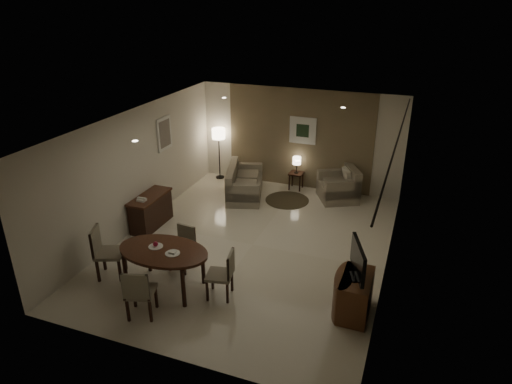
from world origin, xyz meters
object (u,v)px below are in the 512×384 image
at_px(chair_far, 181,249).
at_px(floor_lamp, 219,154).
at_px(console_desk, 151,211).
at_px(side_table, 296,181).
at_px(dining_table, 165,269).
at_px(armchair, 338,184).
at_px(chair_right, 219,274).
at_px(tv_cabinet, 355,295).
at_px(chair_near, 141,291).
at_px(sofa, 245,181).
at_px(chair_left, 110,252).

xyz_separation_m(chair_far, floor_lamp, (-1.31, 4.59, 0.31)).
bearing_deg(console_desk, side_table, 52.26).
bearing_deg(floor_lamp, dining_table, -75.72).
bearing_deg(armchair, chair_far, -54.58).
bearing_deg(floor_lamp, chair_far, -74.08).
bearing_deg(chair_right, tv_cabinet, 88.32).
distance_m(chair_near, sofa, 5.14).
height_order(console_desk, dining_table, dining_table).
bearing_deg(tv_cabinet, floor_lamp, 134.41).
relative_size(dining_table, chair_left, 1.67).
relative_size(dining_table, chair_far, 1.96).
bearing_deg(tv_cabinet, chair_right, -170.84).
xyz_separation_m(console_desk, floor_lamp, (0.22, 3.26, 0.36)).
xyz_separation_m(dining_table, chair_far, (-0.03, 0.66, 0.03)).
xyz_separation_m(tv_cabinet, dining_table, (-3.33, -0.49, 0.04)).
xyz_separation_m(chair_left, side_table, (2.11, 5.26, -0.27)).
relative_size(console_desk, floor_lamp, 0.82).
bearing_deg(console_desk, armchair, 38.69).
relative_size(chair_left, chair_right, 1.12).
bearing_deg(side_table, armchair, -12.89).
distance_m(console_desk, armchair, 4.76).
bearing_deg(armchair, chair_near, -47.95).
distance_m(tv_cabinet, side_table, 5.31).
bearing_deg(console_desk, dining_table, -51.89).
height_order(sofa, armchair, armchair).
bearing_deg(side_table, dining_table, -100.36).
bearing_deg(chair_left, armchair, -55.63).
xyz_separation_m(side_table, floor_lamp, (-2.29, 0.01, 0.50)).
relative_size(chair_right, side_table, 1.91).
height_order(chair_right, side_table, chair_right).
bearing_deg(chair_left, console_desk, -10.67).
xyz_separation_m(chair_right, armchair, (1.13, 4.85, -0.02)).
distance_m(dining_table, chair_right, 1.03).
distance_m(console_desk, chair_right, 3.19).
bearing_deg(sofa, chair_near, 165.20).
xyz_separation_m(console_desk, dining_table, (1.56, -1.99, 0.02)).
bearing_deg(chair_near, side_table, -116.54).
height_order(side_table, floor_lamp, floor_lamp).
height_order(chair_left, chair_right, chair_left).
distance_m(dining_table, sofa, 4.34).
bearing_deg(console_desk, tv_cabinet, -17.05).
bearing_deg(armchair, floor_lamp, -122.40).
distance_m(chair_left, floor_lamp, 5.28).
bearing_deg(chair_right, chair_far, -128.22).
distance_m(sofa, side_table, 1.47).
xyz_separation_m(chair_near, chair_far, (-0.06, 1.46, -0.04)).
bearing_deg(chair_far, armchair, 68.49).
relative_size(console_desk, chair_near, 1.29).
bearing_deg(chair_far, side_table, 83.26).
relative_size(chair_right, sofa, 0.53).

